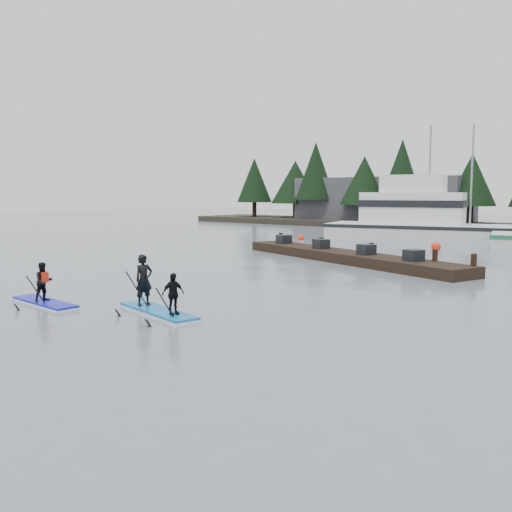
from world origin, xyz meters
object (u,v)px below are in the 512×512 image
Objects in this scene: floating_dock at (346,257)px; fishing_boat_large at (432,231)px; paddleboard_duo at (156,295)px; paddleboard_solo at (44,290)px.

fishing_boat_large is at bearing 114.87° from floating_dock.
paddleboard_duo is (2.01, -14.28, 0.29)m from floating_dock.
paddleboard_solo reaches higher than floating_dock.
paddleboard_solo is 3.98m from paddleboard_duo.
paddleboard_solo is at bearing -103.97° from fishing_boat_large.
floating_dock is at bearing -97.68° from fishing_boat_large.
floating_dock is 15.73m from paddleboard_solo.
fishing_boat_large is 30.52m from paddleboard_solo.
paddleboard_duo is (3.55, -29.17, -0.15)m from fishing_boat_large.
paddleboard_duo is at bearing -96.66° from fishing_boat_large.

